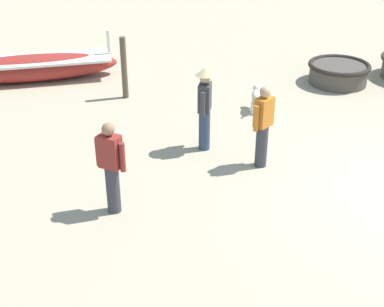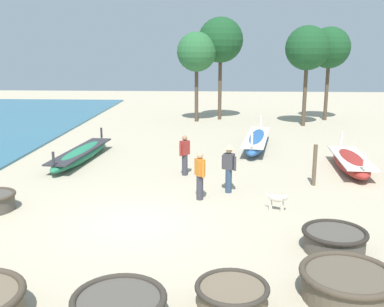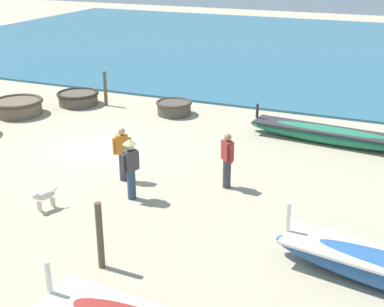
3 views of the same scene
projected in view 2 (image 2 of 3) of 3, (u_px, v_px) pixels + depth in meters
The scene contains 16 objects.
ground_plane at pixel (135, 223), 12.62m from camera, with size 80.00×80.00×0.00m, color tan.
coracle_center at pixel (334, 239), 10.82m from camera, with size 1.57×1.57×0.54m.
coracle_tilted at pixel (347, 283), 8.75m from camera, with size 1.89×1.89×0.59m.
coracle_upturned at pixel (232, 295), 8.44m from camera, with size 1.42×1.42×0.47m.
long_boat_ochre_hull at pixel (257, 141), 22.03m from camera, with size 1.95×6.03×1.24m.
long_boat_green_hull at pixel (351, 162), 17.96m from camera, with size 1.42×4.48×1.19m.
long_boat_red_hull at pixel (81, 154), 19.54m from camera, with size 1.47×5.84×1.01m.
fisherman_standing_right at pixel (200, 175), 14.38m from camera, with size 0.36×0.47×1.57m.
fisherman_standing_left at pixel (229, 165), 15.08m from camera, with size 0.48×0.36×1.67m.
fisherman_with_hat at pixel (185, 154), 17.20m from camera, with size 0.39×0.41×1.57m.
dog at pixel (278, 199), 13.48m from camera, with size 0.64×0.41×0.55m.
mooring_post_mid_beach at pixel (315, 165), 15.93m from camera, with size 0.14×0.14×1.49m, color brown.
tree_left_mid at pixel (221, 40), 29.88m from camera, with size 3.01×3.01×6.85m.
tree_rightmost at pixel (307, 48), 27.40m from camera, with size 2.71×2.71×6.17m.
tree_tall_back at pixel (329, 48), 29.70m from camera, with size 2.72×2.72×6.21m.
tree_leftmost at pixel (197, 52), 29.19m from camera, with size 2.57×2.57×5.87m.
Camera 2 is at (2.22, -11.74, 4.78)m, focal length 42.00 mm.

